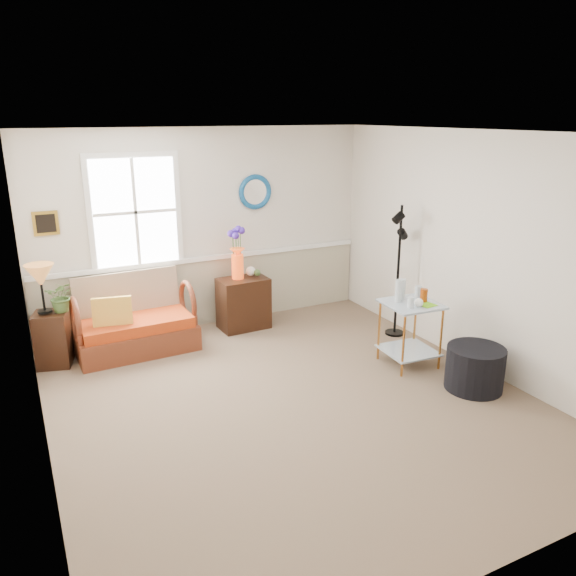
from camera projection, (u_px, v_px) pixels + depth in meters
name	position (u px, v px, depth m)	size (l,w,h in m)	color
floor	(292.00, 402.00, 5.61)	(4.50, 5.00, 0.01)	#75614F
ceiling	(293.00, 132.00, 4.83)	(4.50, 5.00, 0.01)	white
walls	(293.00, 277.00, 5.22)	(4.51, 5.01, 2.60)	silver
wainscot	(209.00, 292.00, 7.59)	(4.46, 0.02, 0.90)	#ADA58A
chair_rail	(208.00, 258.00, 7.44)	(4.46, 0.04, 0.06)	white
window	(135.00, 212.00, 6.85)	(1.14, 0.06, 1.44)	white
picture	(46.00, 223.00, 6.44)	(0.28, 0.03, 0.28)	gold
mirror	(255.00, 192.00, 7.50)	(0.47, 0.47, 0.07)	#156AA8
loveseat	(134.00, 315.00, 6.70)	(1.39, 0.79, 0.91)	maroon
throw_pillow	(113.00, 316.00, 6.47)	(0.44, 0.11, 0.44)	#C56A11
lamp_stand	(53.00, 339.00, 6.34)	(0.36, 0.36, 0.63)	black
table_lamp	(42.00, 290.00, 6.13)	(0.31, 0.31, 0.57)	#B86F31
potted_plant	(62.00, 300.00, 6.26)	(0.32, 0.35, 0.28)	#42602C
cabinet	(244.00, 303.00, 7.45)	(0.64, 0.41, 0.68)	black
flower_vase	(237.00, 253.00, 7.26)	(0.20, 0.20, 0.68)	#DE400F
side_table	(409.00, 334.00, 6.35)	(0.58, 0.58, 0.74)	#C27D31
tabletop_items	(414.00, 291.00, 6.22)	(0.43, 0.43, 0.26)	silver
floor_lamp	(398.00, 272.00, 7.08)	(0.24, 0.24, 1.69)	black
ottoman	(475.00, 368.00, 5.82)	(0.59, 0.59, 0.46)	black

